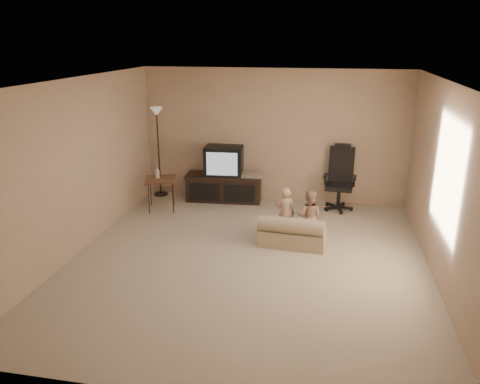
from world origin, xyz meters
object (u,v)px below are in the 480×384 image
object	(u,v)px
toddler_left	(285,213)
floor_lamp	(158,132)
office_chair	(339,186)
toddler_right	(309,216)
tv_stand	(224,178)
child_sofa	(292,233)
side_table	(160,180)

from	to	relation	value
toddler_left	floor_lamp	bearing A→B (deg)	-38.35
office_chair	toddler_right	xyz separation A→B (m)	(-0.48, -1.58, -0.02)
office_chair	toddler_left	distance (m)	1.76
tv_stand	child_sofa	world-z (taller)	tv_stand
child_sofa	toddler_right	bearing A→B (deg)	47.68
toddler_right	floor_lamp	bearing A→B (deg)	-23.73
floor_lamp	child_sofa	xyz separation A→B (m)	(2.81, -1.92, -1.08)
tv_stand	child_sofa	bearing A→B (deg)	-55.45
child_sofa	toddler_right	distance (m)	0.38
office_chair	toddler_right	world-z (taller)	office_chair
tv_stand	toddler_left	bearing A→B (deg)	-54.35
tv_stand	toddler_right	world-z (taller)	tv_stand
office_chair	floor_lamp	world-z (taller)	floor_lamp
child_sofa	tv_stand	bearing A→B (deg)	132.92
office_chair	floor_lamp	distance (m)	3.62
office_chair	toddler_right	distance (m)	1.65
floor_lamp	toddler_left	xyz separation A→B (m)	(2.66, -1.67, -0.86)
tv_stand	side_table	size ratio (longest dim) A/B	1.91
side_table	tv_stand	bearing A→B (deg)	35.55
tv_stand	child_sofa	size ratio (longest dim) A/B	1.46
tv_stand	child_sofa	xyz separation A→B (m)	(1.48, -1.86, -0.24)
floor_lamp	side_table	bearing A→B (deg)	-68.61
floor_lamp	toddler_right	distance (m)	3.59
office_chair	toddler_left	bearing A→B (deg)	-113.88
toddler_right	side_table	bearing A→B (deg)	-12.96
side_table	office_chair	bearing A→B (deg)	11.73
side_table	toddler_right	bearing A→B (deg)	-18.50
toddler_left	office_chair	bearing A→B (deg)	-125.00
tv_stand	child_sofa	distance (m)	2.38
office_chair	toddler_left	xyz separation A→B (m)	(-0.85, -1.55, -0.01)
toddler_right	tv_stand	bearing A→B (deg)	-38.44
floor_lamp	office_chair	bearing A→B (deg)	-2.03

